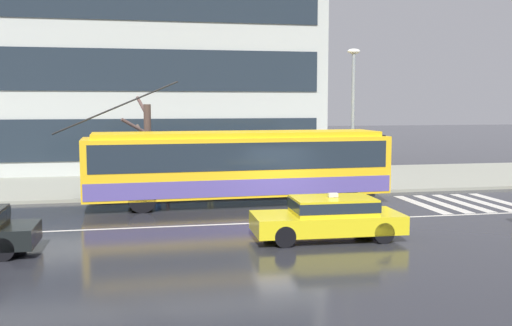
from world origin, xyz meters
name	(u,v)px	position (x,y,z in m)	size (l,w,h in m)	color
ground_plane	(289,215)	(0.00, 0.00, 0.00)	(160.00, 160.00, 0.00)	#25262C
sidewalk_slab	(244,181)	(0.00, 9.33, 0.07)	(80.00, 10.00, 0.14)	gray
crosswalk_stripe_edge_near	(421,204)	(5.78, 1.16, 0.00)	(0.44, 4.40, 0.01)	beige
crosswalk_stripe_inner_a	(441,204)	(6.68, 1.16, 0.00)	(0.44, 4.40, 0.01)	beige
crosswalk_stripe_center	(462,203)	(7.58, 1.16, 0.00)	(0.44, 4.40, 0.01)	beige
crosswalk_stripe_inner_b	(482,202)	(8.48, 1.16, 0.00)	(0.44, 4.40, 0.01)	beige
crosswalk_stripe_edge_far	(501,201)	(9.38, 1.16, 0.00)	(0.44, 4.40, 0.01)	beige
lane_centre_line	(298,221)	(0.00, -1.20, 0.00)	(72.00, 0.14, 0.01)	silver
trolleybus	(239,164)	(-1.40, 2.73, 1.61)	(13.22, 2.88, 4.93)	yellow
taxi_oncoming_near	(329,216)	(0.22, -3.94, 0.70)	(4.51, 1.95, 1.39)	yellow
pedestrian_at_shelter	(325,154)	(3.34, 6.21, 1.67)	(1.20, 1.20, 1.96)	navy
pedestrian_approaching_curb	(212,155)	(-2.02, 6.59, 1.67)	(1.37, 1.37, 1.93)	#4D5643
pedestrian_walking_past	(167,157)	(-4.12, 5.92, 1.65)	(0.95, 0.95, 1.95)	#574A51
pedestrian_waiting_by_pole	(156,152)	(-4.60, 6.81, 1.82)	(1.55, 1.55, 2.05)	navy
street_lamp	(353,106)	(4.21, 4.89, 3.93)	(0.60, 0.32, 6.37)	gray
street_tree_bare	(147,143)	(-5.01, 6.00, 2.33)	(1.33, 1.81, 4.24)	#4D3B33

